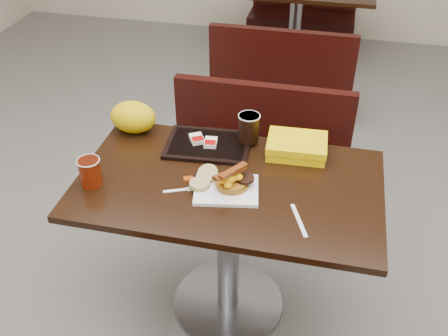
% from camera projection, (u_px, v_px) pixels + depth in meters
% --- Properties ---
extents(floor, '(6.00, 7.00, 0.01)m').
position_uv_depth(floor, '(228.00, 304.00, 2.48)').
color(floor, slate).
rests_on(floor, ground).
extents(table_near, '(1.20, 0.70, 0.75)m').
position_uv_depth(table_near, '(228.00, 249.00, 2.26)').
color(table_near, black).
rests_on(table_near, floor).
extents(bench_near_n, '(1.00, 0.46, 0.72)m').
position_uv_depth(bench_near_n, '(256.00, 161.00, 2.82)').
color(bench_near_n, black).
rests_on(bench_near_n, floor).
extents(table_far, '(1.20, 0.70, 0.75)m').
position_uv_depth(table_far, '(294.00, 31.00, 4.30)').
color(table_far, black).
rests_on(table_far, floor).
extents(bench_far_s, '(1.00, 0.46, 0.72)m').
position_uv_depth(bench_far_s, '(284.00, 68.00, 3.76)').
color(bench_far_s, black).
rests_on(bench_far_s, floor).
extents(bench_far_n, '(1.00, 0.46, 0.72)m').
position_uv_depth(bench_far_n, '(303.00, 5.00, 4.86)').
color(bench_far_n, black).
rests_on(bench_far_n, floor).
extents(platter, '(0.27, 0.23, 0.01)m').
position_uv_depth(platter, '(226.00, 190.00, 1.98)').
color(platter, white).
rests_on(platter, table_near).
extents(pancake_stack, '(0.13, 0.13, 0.03)m').
position_uv_depth(pancake_stack, '(232.00, 183.00, 1.98)').
color(pancake_stack, '#935C18').
rests_on(pancake_stack, platter).
extents(sausage_patty, '(0.08, 0.08, 0.01)m').
position_uv_depth(sausage_patty, '(245.00, 178.00, 1.98)').
color(sausage_patty, black).
rests_on(sausage_patty, pancake_stack).
extents(scrambled_eggs, '(0.10, 0.09, 0.04)m').
position_uv_depth(scrambled_eggs, '(229.00, 180.00, 1.94)').
color(scrambled_eggs, yellow).
rests_on(scrambled_eggs, pancake_stack).
extents(bacon_strips, '(0.14, 0.16, 0.01)m').
position_uv_depth(bacon_strips, '(230.00, 173.00, 1.93)').
color(bacon_strips, '#441304').
rests_on(bacon_strips, scrambled_eggs).
extents(muffin_bottom, '(0.09, 0.09, 0.02)m').
position_uv_depth(muffin_bottom, '(200.00, 184.00, 1.98)').
color(muffin_bottom, tan).
rests_on(muffin_bottom, platter).
extents(muffin_top, '(0.09, 0.09, 0.05)m').
position_uv_depth(muffin_top, '(208.00, 173.00, 2.02)').
color(muffin_top, tan).
rests_on(muffin_top, platter).
extents(coffee_cup_near, '(0.11, 0.11, 0.12)m').
position_uv_depth(coffee_cup_near, '(90.00, 172.00, 1.99)').
color(coffee_cup_near, '#992105').
rests_on(coffee_cup_near, table_near).
extents(fork, '(0.13, 0.07, 0.00)m').
position_uv_depth(fork, '(175.00, 191.00, 1.99)').
color(fork, white).
rests_on(fork, table_near).
extents(knife, '(0.08, 0.17, 0.00)m').
position_uv_depth(knife, '(299.00, 220.00, 1.85)').
color(knife, white).
rests_on(knife, table_near).
extents(condiment_syrup, '(0.04, 0.04, 0.01)m').
position_uv_depth(condiment_syrup, '(188.00, 179.00, 2.04)').
color(condiment_syrup, '#9F3306').
rests_on(condiment_syrup, table_near).
extents(tray, '(0.38, 0.28, 0.02)m').
position_uv_depth(tray, '(208.00, 145.00, 2.23)').
color(tray, black).
rests_on(tray, table_near).
extents(hashbrown_sleeve_left, '(0.08, 0.09, 0.02)m').
position_uv_depth(hashbrown_sleeve_left, '(197.00, 139.00, 2.24)').
color(hashbrown_sleeve_left, silver).
rests_on(hashbrown_sleeve_left, tray).
extents(hashbrown_sleeve_right, '(0.06, 0.08, 0.02)m').
position_uv_depth(hashbrown_sleeve_right, '(211.00, 142.00, 2.21)').
color(hashbrown_sleeve_right, silver).
rests_on(hashbrown_sleeve_right, tray).
extents(coffee_cup_far, '(0.10, 0.10, 0.12)m').
position_uv_depth(coffee_cup_far, '(249.00, 128.00, 2.21)').
color(coffee_cup_far, black).
rests_on(coffee_cup_far, tray).
extents(clamshell, '(0.26, 0.20, 0.07)m').
position_uv_depth(clamshell, '(297.00, 146.00, 2.18)').
color(clamshell, '#ECBF03').
rests_on(clamshell, table_near).
extents(paper_bag, '(0.23, 0.19, 0.14)m').
position_uv_depth(paper_bag, '(133.00, 117.00, 2.30)').
color(paper_bag, '#D1B606').
rests_on(paper_bag, table_near).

